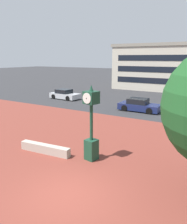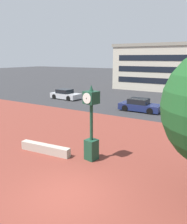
{
  "view_description": "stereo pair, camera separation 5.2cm",
  "coord_description": "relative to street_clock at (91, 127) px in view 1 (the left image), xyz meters",
  "views": [
    {
      "loc": [
        5.1,
        -6.34,
        5.36
      ],
      "look_at": [
        -0.65,
        3.14,
        2.7
      ],
      "focal_mm": 36.51,
      "sensor_mm": 36.0,
      "label": 1
    },
    {
      "loc": [
        5.15,
        -6.31,
        5.36
      ],
      "look_at": [
        -0.65,
        3.14,
        2.7
      ],
      "focal_mm": 36.51,
      "sensor_mm": 36.0,
      "label": 2
    }
  ],
  "objects": [
    {
      "name": "plaza_brick_paving",
      "position": [
        0.9,
        0.9,
        -1.82
      ],
      "size": [
        44.0,
        16.47,
        0.01
      ],
      "primitive_type": "cube",
      "color": "brown",
      "rests_on": "ground"
    },
    {
      "name": "ground_plane",
      "position": [
        0.9,
        -3.33,
        -1.83
      ],
      "size": [
        200.0,
        200.0,
        0.0
      ],
      "primitive_type": "plane",
      "color": "#2D2D30"
    },
    {
      "name": "car_street_near",
      "position": [
        -1.85,
        12.3,
        -1.26
      ],
      "size": [
        4.19,
        1.98,
        1.28
      ],
      "rotation": [
        0.0,
        0.0,
        4.72
      ],
      "color": "navy",
      "rests_on": "ground"
    },
    {
      "name": "planter_wall",
      "position": [
        -2.73,
        -0.67,
        -1.58
      ],
      "size": [
        3.22,
        0.71,
        0.5
      ],
      "primitive_type": "cube",
      "rotation": [
        0.0,
        0.0,
        0.1
      ],
      "color": "#ADA393",
      "rests_on": "ground"
    },
    {
      "name": "car_street_far",
      "position": [
        -12.76,
        13.88,
        -1.26
      ],
      "size": [
        4.11,
        2.15,
        1.28
      ],
      "rotation": [
        0.0,
        0.0,
        4.65
      ],
      "color": "#B7BABF",
      "rests_on": "ground"
    },
    {
      "name": "street_clock",
      "position": [
        0.0,
        0.0,
        0.0
      ],
      "size": [
        0.74,
        0.78,
        4.04
      ],
      "rotation": [
        0.0,
        0.0,
        -0.18
      ],
      "color": "#19422D",
      "rests_on": "ground"
    }
  ]
}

